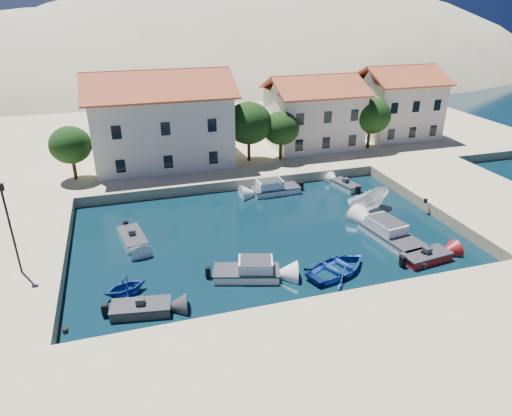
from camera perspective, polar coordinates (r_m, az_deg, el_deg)
The scene contains 22 objects.
ground at distance 28.81m, azimuth 7.61°, elevation -12.42°, with size 400.00×400.00×0.00m, color black.
quay_south at distance 24.51m, azimuth 13.67°, elevation -19.40°, with size 52.00×12.00×1.00m, color tan.
quay_east at distance 46.51m, azimuth 26.09°, elevation 0.90°, with size 11.00×20.00×1.00m, color tan.
quay_west at distance 36.09m, azimuth -28.94°, elevation -6.43°, with size 8.00×20.00×1.00m, color tan.
quay_north at distance 62.25m, azimuth -5.00°, elevation 8.95°, with size 80.00×36.00×1.00m, color tan.
hills at distance 153.07m, azimuth -4.67°, elevation 9.19°, with size 254.00×176.00×99.00m.
building_left at distance 50.17m, azimuth -11.86°, elevation 11.10°, with size 14.70×9.45×9.70m.
building_mid at distance 55.73m, azimuth 7.19°, elevation 12.00°, with size 10.50×8.40×8.30m.
building_right at distance 62.26m, azimuth 17.25°, elevation 12.68°, with size 9.45×8.40×8.80m.
trees at distance 50.00m, azimuth 0.79°, elevation 10.27°, with size 37.30×5.30×6.45m.
lamppost at distance 32.16m, azimuth -28.49°, elevation -1.42°, with size 0.35×0.25×6.22m.
bollards at distance 32.11m, azimuth 9.53°, elevation -5.84°, with size 29.36×9.56×0.30m.
motorboat_grey_sw at distance 28.97m, azimuth -14.18°, elevation -12.09°, with size 3.77×2.12×1.25m.
cabin_cruiser_south at distance 31.18m, azimuth -1.19°, elevation -7.93°, with size 4.80×3.08×1.60m.
rowboat_south at distance 32.46m, azimuth 10.14°, elevation -7.91°, with size 3.52×4.93×1.02m, color navy.
motorboat_red_se at distance 35.37m, azimuth 20.48°, elevation -5.74°, with size 3.81×2.05×1.25m.
cabin_cruiser_east at distance 37.26m, azimuth 16.66°, elevation -3.25°, with size 3.18×6.08×1.60m.
boat_east at distance 42.10m, azimuth 13.65°, elevation -0.29°, with size 1.81×4.82×1.86m, color white.
motorboat_white_ne at distance 46.52m, azimuth 11.11°, elevation 2.79°, with size 2.18×3.42×1.25m.
rowboat_west at distance 30.99m, azimuth -15.95°, elevation -10.30°, with size 2.36×2.73×1.44m, color navy.
motorboat_white_west at distance 36.90m, azimuth -15.18°, elevation -3.66°, with size 2.33×4.03×1.25m.
cabin_cruiser_north at distance 44.48m, azimuth 2.49°, elevation 2.46°, with size 4.64×2.04×1.60m.
Camera 1 is at (-10.15, -20.70, 17.28)m, focal length 32.00 mm.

